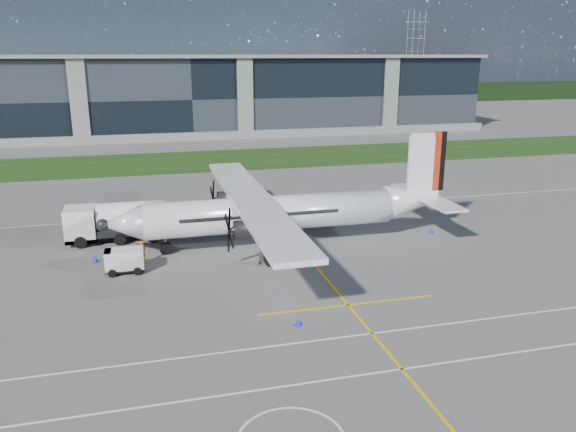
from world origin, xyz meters
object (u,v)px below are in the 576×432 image
at_px(fuel_tanker_truck, 110,222).
at_px(baggage_tug, 125,261).
at_px(pylon_east, 415,56).
at_px(safety_cone_fwd, 96,259).
at_px(safety_cone_tail, 432,231).
at_px(turboprop_aircraft, 283,192).
at_px(safety_cone_portwing, 298,322).
at_px(safety_cone_nose_port, 111,264).
at_px(ground_crew_person, 143,251).

relative_size(fuel_tanker_truck, baggage_tug, 3.06).
height_order(pylon_east, baggage_tug, pylon_east).
bearing_deg(safety_cone_fwd, safety_cone_tail, 0.15).
distance_m(turboprop_aircraft, safety_cone_portwing, 15.67).
distance_m(baggage_tug, safety_cone_nose_port, 1.94).
xyz_separation_m(turboprop_aircraft, ground_crew_person, (-11.72, -1.67, -3.56)).
xyz_separation_m(turboprop_aircraft, safety_cone_portwing, (-2.76, -14.80, -4.37)).
xyz_separation_m(safety_cone_nose_port, safety_cone_fwd, (-1.20, 1.29, 0.00)).
relative_size(safety_cone_portwing, safety_cone_tail, 1.00).
relative_size(safety_cone_nose_port, safety_cone_tail, 1.00).
relative_size(safety_cone_fwd, safety_cone_tail, 1.00).
distance_m(fuel_tanker_truck, baggage_tug, 8.03).
distance_m(safety_cone_nose_port, safety_cone_fwd, 1.76).
xyz_separation_m(safety_cone_portwing, safety_cone_tail, (16.61, 14.38, 0.00)).
height_order(pylon_east, turboprop_aircraft, pylon_east).
bearing_deg(safety_cone_nose_port, safety_cone_tail, 2.78).
distance_m(pylon_east, safety_cone_tail, 160.12).
bearing_deg(fuel_tanker_truck, ground_crew_person, -66.93).
bearing_deg(baggage_tug, safety_cone_portwing, -48.35).
xyz_separation_m(pylon_east, baggage_tug, (-96.22, -146.40, -14.11)).
height_order(pylon_east, ground_crew_person, pylon_east).
bearing_deg(turboprop_aircraft, safety_cone_nose_port, -172.83).
bearing_deg(fuel_tanker_truck, pylon_east, 54.84).
xyz_separation_m(safety_cone_portwing, safety_cone_fwd, (-12.59, 14.31, 0.00)).
relative_size(fuel_tanker_truck, safety_cone_nose_port, 18.24).
relative_size(fuel_tanker_truck, safety_cone_tail, 18.24).
bearing_deg(turboprop_aircraft, baggage_tug, -166.07).
xyz_separation_m(turboprop_aircraft, safety_cone_tail, (13.85, -0.42, -4.37)).
distance_m(safety_cone_fwd, safety_cone_tail, 29.19).
bearing_deg(safety_cone_portwing, baggage_tug, 131.65).
bearing_deg(safety_cone_fwd, ground_crew_person, -18.00).
height_order(ground_crew_person, safety_cone_tail, ground_crew_person).
relative_size(pylon_east, safety_cone_portwing, 60.00).
bearing_deg(safety_cone_tail, ground_crew_person, -177.19).
bearing_deg(fuel_tanker_truck, turboprop_aircraft, -17.83).
distance_m(ground_crew_person, safety_cone_fwd, 3.90).
height_order(turboprop_aircraft, fuel_tanker_truck, turboprop_aircraft).
height_order(ground_crew_person, safety_cone_portwing, ground_crew_person).
distance_m(baggage_tug, safety_cone_tail, 27.05).
bearing_deg(baggage_tug, safety_cone_tail, 5.98).
xyz_separation_m(safety_cone_nose_port, safety_cone_tail, (28.00, 1.36, 0.00)).
height_order(ground_crew_person, safety_cone_fwd, ground_crew_person).
xyz_separation_m(baggage_tug, safety_cone_fwd, (-2.30, 2.74, -0.64)).
distance_m(pylon_east, fuel_tanker_truck, 169.97).
bearing_deg(safety_cone_fwd, pylon_east, 55.56).
xyz_separation_m(baggage_tug, safety_cone_tail, (26.89, 2.82, -0.64)).
height_order(baggage_tug, safety_cone_tail, baggage_tug).
xyz_separation_m(pylon_east, turboprop_aircraft, (-83.18, -143.16, -10.38)).
bearing_deg(safety_cone_portwing, turboprop_aircraft, 79.44).
relative_size(baggage_tug, safety_cone_nose_port, 5.96).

